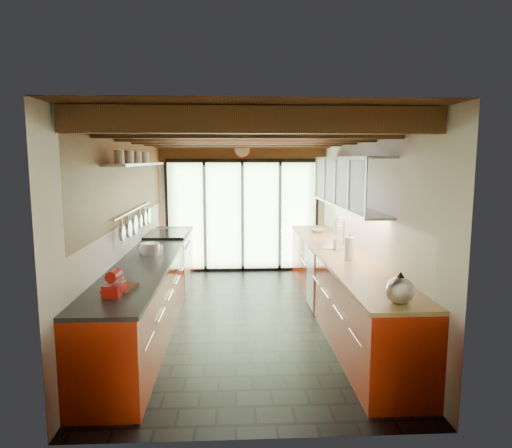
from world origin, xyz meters
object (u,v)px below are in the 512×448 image
Objects in this scene: kettle at (400,289)px; paper_towel at (350,249)px; stand_mixer at (115,285)px; soap_bottle at (338,242)px; bowl at (318,231)px.

paper_towel is at bearing 90.00° from kettle.
paper_towel reaches higher than stand_mixer.
soap_bottle is (0.00, 0.63, -0.03)m from paper_towel.
paper_towel is 1.55× the size of soap_bottle.
soap_bottle is (2.54, 2.00, 0.01)m from stand_mixer.
paper_towel reaches higher than kettle.
stand_mixer reaches higher than soap_bottle.
kettle is at bearing -90.00° from paper_towel.
soap_bottle is at bearing 38.20° from stand_mixer.
stand_mixer is at bearing -125.75° from bowl.
bowl is at bearing 90.00° from kettle.
paper_towel reaches higher than soap_bottle.
kettle is 1.53× the size of soap_bottle.
bowl is (2.54, 3.53, -0.07)m from stand_mixer.
bowl is at bearing 54.25° from stand_mixer.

